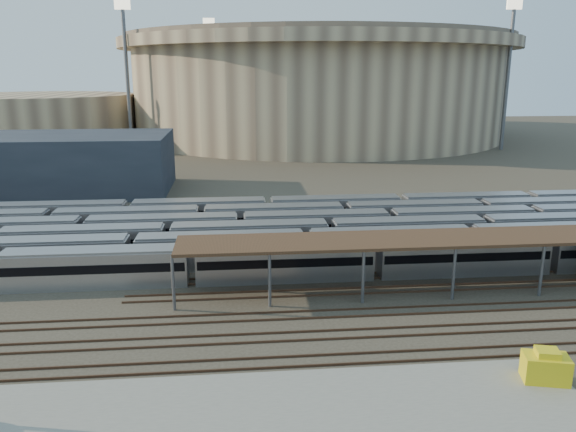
# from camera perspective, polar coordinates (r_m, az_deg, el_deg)

# --- Properties ---
(ground) EXTENTS (420.00, 420.00, 0.00)m
(ground) POSITION_cam_1_polar(r_m,az_deg,el_deg) (50.57, -2.41, -9.76)
(ground) COLOR #383026
(ground) RESTS_ON ground
(apron) EXTENTS (50.00, 9.00, 0.20)m
(apron) POSITION_cam_1_polar(r_m,az_deg,el_deg) (37.40, -9.18, -19.28)
(apron) COLOR gray
(apron) RESTS_ON ground
(subway_trains) EXTENTS (127.49, 23.90, 3.60)m
(subway_trains) POSITION_cam_1_polar(r_m,az_deg,el_deg) (67.32, -3.18, -1.87)
(subway_trains) COLOR #BCBCC1
(subway_trains) RESTS_ON ground
(inspection_shed) EXTENTS (60.30, 6.00, 5.30)m
(inspection_shed) POSITION_cam_1_polar(r_m,az_deg,el_deg) (57.84, 19.63, -2.19)
(inspection_shed) COLOR #59595E
(inspection_shed) RESTS_ON ground
(empty_tracks) EXTENTS (170.00, 9.62, 0.18)m
(empty_tracks) POSITION_cam_1_polar(r_m,az_deg,el_deg) (46.02, -2.06, -12.21)
(empty_tracks) COLOR #4C3323
(empty_tracks) RESTS_ON ground
(stadium) EXTENTS (124.00, 124.00, 32.50)m
(stadium) POSITION_cam_1_polar(r_m,az_deg,el_deg) (188.08, 2.92, 13.21)
(stadium) COLOR tan
(stadium) RESTS_ON ground
(secondary_arena) EXTENTS (56.00, 56.00, 14.00)m
(secondary_arena) POSITION_cam_1_polar(r_m,az_deg,el_deg) (185.75, -23.90, 9.07)
(secondary_arena) COLOR tan
(secondary_arena) RESTS_ON ground
(service_building) EXTENTS (42.00, 20.00, 10.00)m
(service_building) POSITION_cam_1_polar(r_m,az_deg,el_deg) (107.35, -23.25, 4.91)
(service_building) COLOR #1E232D
(service_building) RESTS_ON ground
(floodlight_0) EXTENTS (4.00, 1.00, 38.40)m
(floodlight_0) POSITION_cam_1_polar(r_m,az_deg,el_deg) (158.46, -16.05, 13.95)
(floodlight_0) COLOR #59595E
(floodlight_0) RESTS_ON ground
(floodlight_2) EXTENTS (4.00, 1.00, 38.40)m
(floodlight_2) POSITION_cam_1_polar(r_m,az_deg,el_deg) (162.96, 21.46, 13.53)
(floodlight_2) COLOR #59595E
(floodlight_2) RESTS_ON ground
(floodlight_3) EXTENTS (4.00, 1.00, 38.40)m
(floodlight_3) POSITION_cam_1_polar(r_m,az_deg,el_deg) (206.17, -7.89, 14.38)
(floodlight_3) COLOR #59595E
(floodlight_3) RESTS_ON ground
(yellow_equipment) EXTENTS (3.32, 2.51, 1.85)m
(yellow_equipment) POSITION_cam_1_polar(r_m,az_deg,el_deg) (43.40, 24.70, -13.86)
(yellow_equipment) COLOR gold
(yellow_equipment) RESTS_ON apron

